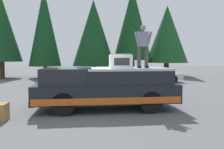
% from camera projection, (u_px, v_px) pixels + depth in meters
% --- Properties ---
extents(ground_plane, '(90.00, 90.00, 0.00)m').
position_uv_depth(ground_plane, '(89.00, 111.00, 8.71)').
color(ground_plane, '#565659').
extents(pickup_truck, '(2.01, 5.54, 1.65)m').
position_uv_depth(pickup_truck, '(106.00, 87.00, 8.97)').
color(pickup_truck, black).
rests_on(pickup_truck, ground).
extents(compressor_unit, '(0.65, 0.84, 0.56)m').
position_uv_depth(compressor_unit, '(121.00, 61.00, 8.75)').
color(compressor_unit, white).
rests_on(compressor_unit, pickup_truck).
extents(person_on_truck_bed, '(0.29, 0.72, 1.69)m').
position_uv_depth(person_on_truck_bed, '(143.00, 45.00, 8.81)').
color(person_on_truck_bed, '#423D38').
rests_on(person_on_truck_bed, pickup_truck).
extents(parked_car_silver, '(1.64, 4.10, 1.16)m').
position_uv_depth(parked_car_silver, '(156.00, 75.00, 18.76)').
color(parked_car_silver, silver).
rests_on(parked_car_silver, ground).
extents(parked_car_navy, '(1.64, 4.10, 1.16)m').
position_uv_depth(parked_car_navy, '(93.00, 76.00, 18.36)').
color(parked_car_navy, navy).
rests_on(parked_car_navy, ground).
extents(conifer_far_left, '(4.56, 4.56, 7.73)m').
position_uv_depth(conifer_far_left, '(167.00, 34.00, 24.69)').
color(conifer_far_left, '#4C3826').
rests_on(conifer_far_left, ground).
extents(conifer_left, '(4.12, 4.12, 9.61)m').
position_uv_depth(conifer_left, '(132.00, 24.00, 24.10)').
color(conifer_left, '#4C3826').
rests_on(conifer_left, ground).
extents(conifer_center_left, '(4.35, 4.35, 7.94)m').
position_uv_depth(conifer_center_left, '(94.00, 33.00, 23.03)').
color(conifer_center_left, '#4C3826').
rests_on(conifer_center_left, ground).
extents(conifer_center_right, '(3.21, 3.21, 9.04)m').
position_uv_depth(conifer_center_right, '(44.00, 27.00, 22.60)').
color(conifer_center_right, '#4C3826').
rests_on(conifer_center_right, ground).
extents(conifer_right, '(3.93, 3.93, 8.55)m').
position_uv_depth(conifer_right, '(1.00, 27.00, 22.10)').
color(conifer_right, '#4C3826').
rests_on(conifer_right, ground).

